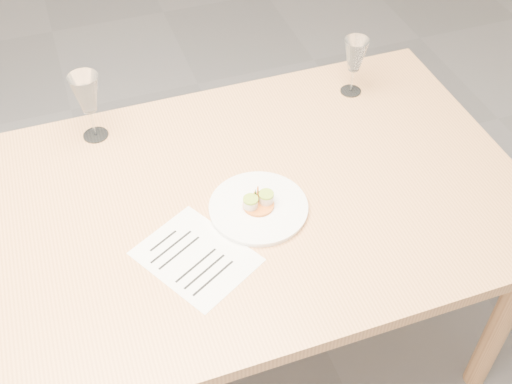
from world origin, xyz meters
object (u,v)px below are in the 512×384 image
object	(u,v)px
wine_glass_2	(87,95)
wine_glass_3	(355,56)
recipe_sheet	(196,257)
dining_table	(100,250)
dinner_plate	(259,207)

from	to	relation	value
wine_glass_2	wine_glass_3	size ratio (longest dim) A/B	1.11
wine_glass_2	wine_glass_3	xyz separation A→B (m)	(0.83, -0.06, -0.02)
wine_glass_2	recipe_sheet	bearing A→B (deg)	-73.88
dining_table	wine_glass_2	bearing A→B (deg)	80.24
dining_table	wine_glass_2	distance (m)	0.45
dining_table	dinner_plate	world-z (taller)	dinner_plate
dining_table	wine_glass_3	distance (m)	0.98
recipe_sheet	wine_glass_3	size ratio (longest dim) A/B	1.81
wine_glass_3	recipe_sheet	bearing A→B (deg)	-143.14
dining_table	recipe_sheet	xyz separation A→B (m)	(0.23, -0.16, 0.07)
dining_table	wine_glass_3	xyz separation A→B (m)	(0.90, 0.34, 0.20)
dining_table	wine_glass_3	world-z (taller)	wine_glass_3
recipe_sheet	wine_glass_2	xyz separation A→B (m)	(-0.16, 0.56, 0.15)
dinner_plate	wine_glass_2	distance (m)	0.60
wine_glass_3	wine_glass_2	bearing A→B (deg)	176.15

